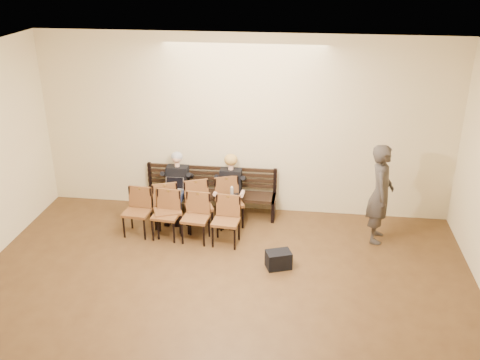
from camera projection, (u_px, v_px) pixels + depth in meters
The scene contains 10 objects.
room_walls at pixel (198, 172), 6.08m from camera, with size 8.02×10.01×3.51m.
bench at pixel (210, 203), 10.59m from camera, with size 2.60×0.90×0.45m, color black.
seated_man at pixel (177, 186), 10.40m from camera, with size 0.51×0.71×1.24m, color black, non-canonical shape.
seated_woman at pixel (230, 190), 10.29m from camera, with size 0.51×0.70×1.18m, color black, non-canonical shape.
laptop at pixel (173, 192), 10.24m from camera, with size 0.36×0.28×0.26m, color #B6B6BA.
water_bottle at pixel (232, 198), 10.05m from camera, with size 0.07×0.07×0.22m, color silver.
bag at pixel (278, 260), 8.83m from camera, with size 0.40×0.27×0.30m, color black.
passerby at pixel (381, 187), 9.34m from camera, with size 0.76×0.50×2.09m, color #39332E.
chair_row_front at pixel (199, 207), 9.92m from camera, with size 1.65×0.50×0.92m, color brown.
chair_row_back at pixel (181, 217), 9.59m from camera, with size 2.13×0.48×0.88m, color brown.
Camera 1 is at (1.20, -4.72, 4.87)m, focal length 40.00 mm.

